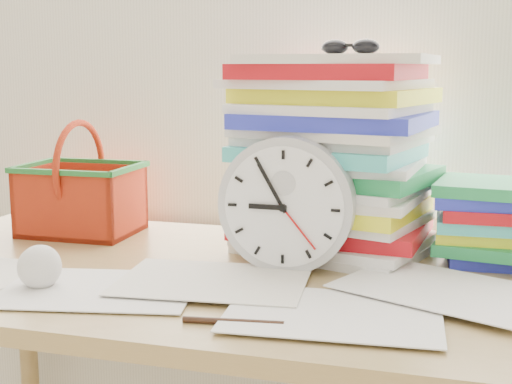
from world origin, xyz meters
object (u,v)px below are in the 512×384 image
(paper_stack, at_px, (331,155))
(basket, at_px, (80,179))
(desk, at_px, (239,313))
(clock, at_px, (287,205))
(book_stack, at_px, (495,222))

(paper_stack, bearing_deg, basket, 179.69)
(desk, height_order, clock, clock)
(basket, bearing_deg, book_stack, -0.89)
(book_stack, height_order, basket, basket)
(book_stack, distance_m, basket, 0.86)
(desk, relative_size, paper_stack, 3.68)
(basket, bearing_deg, clock, -18.76)
(clock, bearing_deg, desk, -156.90)
(book_stack, bearing_deg, paper_stack, -179.55)
(desk, relative_size, book_stack, 5.40)
(paper_stack, height_order, clock, paper_stack)
(desk, xyz_separation_m, book_stack, (0.43, 0.19, 0.15))
(clock, distance_m, book_stack, 0.39)
(paper_stack, bearing_deg, clock, -107.13)
(desk, bearing_deg, book_stack, 24.06)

